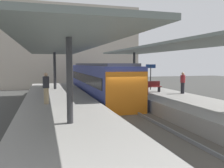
# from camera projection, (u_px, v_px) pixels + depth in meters

# --- Properties ---
(ground_plane) EXTENTS (80.00, 80.00, 0.00)m
(ground_plane) POSITION_uv_depth(u_px,v_px,m) (123.00, 116.00, 14.86)
(ground_plane) COLOR #383835
(platform_left) EXTENTS (4.40, 28.00, 1.00)m
(platform_left) POSITION_uv_depth(u_px,v_px,m) (61.00, 111.00, 13.76)
(platform_left) COLOR gray
(platform_left) RESTS_ON ground_plane
(platform_right) EXTENTS (4.40, 28.00, 1.00)m
(platform_right) POSITION_uv_depth(u_px,v_px,m) (176.00, 105.00, 15.87)
(platform_right) COLOR gray
(platform_right) RESTS_ON ground_plane
(track_ballast) EXTENTS (3.20, 28.00, 0.20)m
(track_ballast) POSITION_uv_depth(u_px,v_px,m) (123.00, 114.00, 14.85)
(track_ballast) COLOR #59544C
(track_ballast) RESTS_ON ground_plane
(rail_near_side) EXTENTS (0.08, 28.00, 0.14)m
(rail_near_side) POSITION_uv_depth(u_px,v_px,m) (112.00, 112.00, 14.63)
(rail_near_side) COLOR slate
(rail_near_side) RESTS_ON track_ballast
(rail_far_side) EXTENTS (0.08, 28.00, 0.14)m
(rail_far_side) POSITION_uv_depth(u_px,v_px,m) (133.00, 111.00, 15.03)
(rail_far_side) COLOR slate
(rail_far_side) RESTS_ON track_ballast
(commuter_train) EXTENTS (2.78, 15.61, 3.10)m
(commuter_train) POSITION_uv_depth(u_px,v_px,m) (98.00, 81.00, 21.38)
(commuter_train) COLOR #38428C
(commuter_train) RESTS_ON track_ballast
(canopy_left) EXTENTS (4.18, 21.00, 3.43)m
(canopy_left) POSITION_uv_depth(u_px,v_px,m) (59.00, 47.00, 14.77)
(canopy_left) COLOR #333335
(canopy_left) RESTS_ON platform_left
(canopy_right) EXTENTS (4.18, 21.00, 3.51)m
(canopy_right) POSITION_uv_depth(u_px,v_px,m) (167.00, 48.00, 16.87)
(canopy_right) COLOR #333335
(canopy_right) RESTS_ON platform_right
(platform_bench) EXTENTS (1.40, 0.41, 0.86)m
(platform_bench) POSITION_uv_depth(u_px,v_px,m) (152.00, 86.00, 18.90)
(platform_bench) COLOR black
(platform_bench) RESTS_ON platform_right
(platform_sign) EXTENTS (0.90, 0.08, 2.21)m
(platform_sign) POSITION_uv_depth(u_px,v_px,m) (151.00, 71.00, 20.39)
(platform_sign) COLOR #262628
(platform_sign) RESTS_ON platform_right
(litter_bin) EXTENTS (0.44, 0.44, 0.80)m
(litter_bin) POSITION_uv_depth(u_px,v_px,m) (145.00, 89.00, 17.18)
(litter_bin) COLOR maroon
(litter_bin) RESTS_ON platform_right
(passenger_near_bench) EXTENTS (0.36, 0.36, 1.63)m
(passenger_near_bench) POSITION_uv_depth(u_px,v_px,m) (183.00, 83.00, 17.84)
(passenger_near_bench) COLOR #232328
(passenger_near_bench) RESTS_ON platform_right
(passenger_mid_platform) EXTENTS (0.36, 0.36, 1.77)m
(passenger_mid_platform) POSITION_uv_depth(u_px,v_px,m) (46.00, 88.00, 13.25)
(passenger_mid_platform) COLOR #998460
(passenger_mid_platform) RESTS_ON platform_left
(station_building_backdrop) EXTENTS (18.00, 6.00, 11.00)m
(station_building_backdrop) POSITION_uv_depth(u_px,v_px,m) (71.00, 48.00, 33.26)
(station_building_backdrop) COLOR #A89E8E
(station_building_backdrop) RESTS_ON ground_plane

